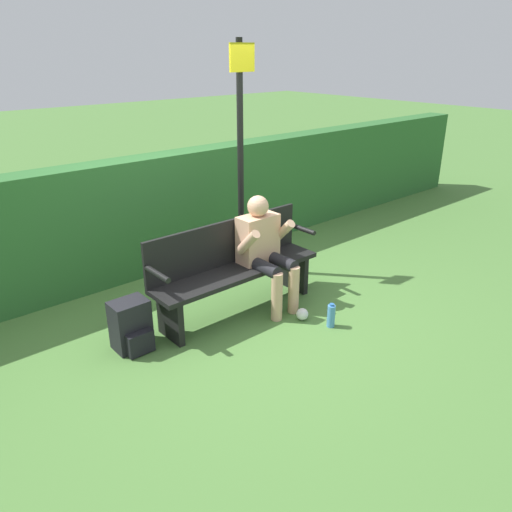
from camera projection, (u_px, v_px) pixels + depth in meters
ground_plane at (238, 311)px, 5.06m from camera, size 40.00×40.00×0.00m
hedge_back at (157, 213)px, 5.85m from camera, size 12.00×0.36×1.35m
park_bench at (234, 266)px, 4.92m from camera, size 1.81×0.41×0.91m
person_seated at (264, 247)px, 4.94m from camera, size 0.55×0.58×1.14m
backpack at (132, 326)px, 4.36m from camera, size 0.32×0.32×0.45m
water_bottle at (331, 316)px, 4.74m from camera, size 0.08×0.08×0.24m
signpost at (241, 149)px, 5.46m from camera, size 0.32×0.09×2.57m
litter_crumple at (302, 314)px, 4.88m from camera, size 0.12×0.12×0.12m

